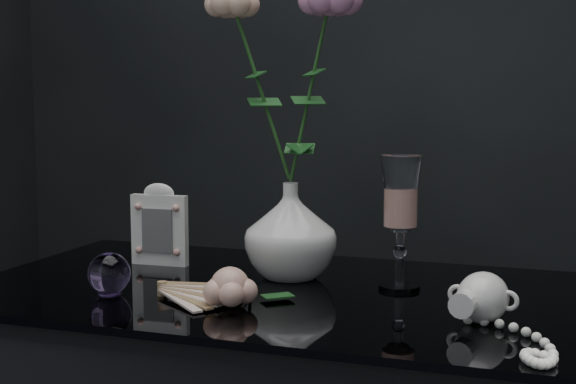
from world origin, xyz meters
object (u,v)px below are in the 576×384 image
at_px(paperweight, 109,274).
at_px(loose_rose, 230,287).
at_px(wine_glass, 400,223).
at_px(picture_frame, 159,224).
at_px(vase, 290,231).
at_px(pearl_jar, 483,295).

xyz_separation_m(paperweight, loose_rose, (0.21, -0.01, -0.00)).
relative_size(wine_glass, loose_rose, 1.22).
bearing_deg(loose_rose, picture_frame, 125.23).
relative_size(wine_glass, picture_frame, 1.43).
height_order(wine_glass, paperweight, wine_glass).
height_order(wine_glass, loose_rose, wine_glass).
distance_m(vase, picture_frame, 0.27).
height_order(vase, loose_rose, vase).
bearing_deg(loose_rose, pearl_jar, -3.29).
distance_m(picture_frame, loose_rose, 0.34).
relative_size(picture_frame, loose_rose, 0.86).
bearing_deg(paperweight, pearl_jar, 4.11).
height_order(vase, paperweight, vase).
bearing_deg(pearl_jar, wine_glass, 144.31).
bearing_deg(picture_frame, paperweight, -84.30).
relative_size(vase, loose_rose, 0.93).
xyz_separation_m(wine_glass, picture_frame, (-0.46, 0.04, -0.03)).
bearing_deg(wine_glass, pearl_jar, -45.07).
bearing_deg(vase, pearl_jar, -25.53).
distance_m(vase, pearl_jar, 0.38).
relative_size(vase, wine_glass, 0.76).
bearing_deg(loose_rose, vase, 73.07).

